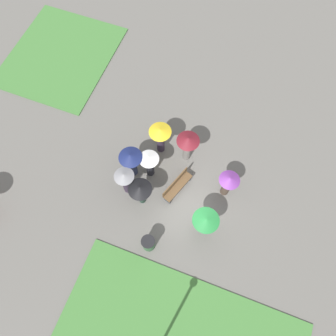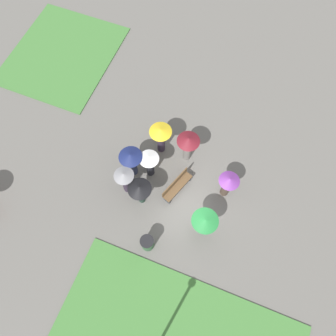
% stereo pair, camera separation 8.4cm
% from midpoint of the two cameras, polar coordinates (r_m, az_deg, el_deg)
% --- Properties ---
extents(ground_plane, '(90.00, 90.00, 0.00)m').
position_cam_midpoint_polar(ground_plane, '(15.63, 4.24, -6.42)').
color(ground_plane, '#66635E').
extents(lawn_patch_far, '(6.56, 5.68, 0.06)m').
position_cam_midpoint_polar(lawn_patch_far, '(21.05, -17.77, 18.29)').
color(lawn_patch_far, '#427A38').
rests_on(lawn_patch_far, ground_plane).
extents(park_bench, '(1.77, 0.98, 0.90)m').
position_cam_midpoint_polar(park_bench, '(15.41, 1.63, -3.02)').
color(park_bench, brown).
rests_on(park_bench, ground_plane).
extents(trash_bin, '(0.61, 0.61, 0.94)m').
position_cam_midpoint_polar(trash_bin, '(14.71, -3.44, -12.92)').
color(trash_bin, '#335638').
rests_on(trash_bin, ground_plane).
extents(crowd_person_grey, '(0.90, 0.90, 1.88)m').
position_cam_midpoint_polar(crowd_person_grey, '(14.87, -7.29, -2.06)').
color(crowd_person_grey, '#2D2333').
rests_on(crowd_person_grey, ground_plane).
extents(crowd_person_green, '(1.16, 1.16, 1.72)m').
position_cam_midpoint_polar(crowd_person_green, '(14.12, 6.55, -9.33)').
color(crowd_person_green, '#1E3328').
rests_on(crowd_person_green, ground_plane).
extents(crowd_person_navy, '(1.08, 1.08, 1.91)m').
position_cam_midpoint_polar(crowd_person_navy, '(15.07, -6.23, 1.31)').
color(crowd_person_navy, '#282D47').
rests_on(crowd_person_navy, ground_plane).
extents(crowd_person_white, '(0.93, 0.93, 1.81)m').
position_cam_midpoint_polar(crowd_person_white, '(15.09, -3.09, 0.92)').
color(crowd_person_white, black).
rests_on(crowd_person_white, ground_plane).
extents(crowd_person_black, '(1.06, 1.06, 1.80)m').
position_cam_midpoint_polar(crowd_person_black, '(14.41, -4.74, -3.88)').
color(crowd_person_black, '#1E3328').
rests_on(crowd_person_black, ground_plane).
extents(crowd_person_yellow, '(1.06, 1.06, 1.95)m').
position_cam_midpoint_polar(crowd_person_yellow, '(15.53, -1.12, 5.55)').
color(crowd_person_yellow, '#2D2333').
rests_on(crowd_person_yellow, ground_plane).
extents(crowd_person_purple, '(0.94, 0.94, 1.75)m').
position_cam_midpoint_polar(crowd_person_purple, '(14.96, 10.52, -2.74)').
color(crowd_person_purple, '#47382D').
rests_on(crowd_person_purple, ground_plane).
extents(crowd_person_maroon, '(1.08, 1.08, 1.95)m').
position_cam_midpoint_polar(crowd_person_maroon, '(15.28, 3.66, 4.15)').
color(crowd_person_maroon, slate).
rests_on(crowd_person_maroon, ground_plane).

